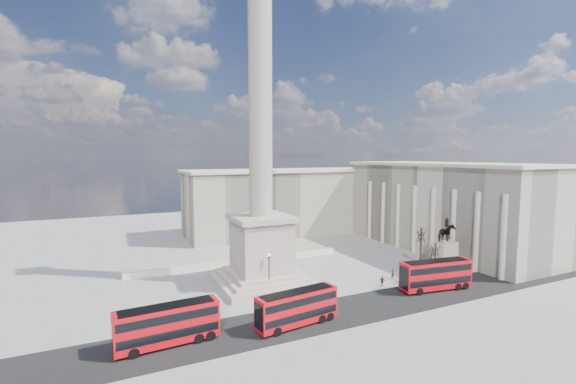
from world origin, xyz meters
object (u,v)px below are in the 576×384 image
at_px(red_bus_a, 168,324).
at_px(pedestrian_crossing, 382,282).
at_px(pedestrian_walking, 393,274).
at_px(victorian_lamp, 269,270).
at_px(red_bus_c, 436,275).
at_px(red_bus_b, 298,307).
at_px(equestrian_statue, 445,251).
at_px(nelsons_column, 261,202).
at_px(pedestrian_standing, 448,275).

height_order(red_bus_a, pedestrian_crossing, red_bus_a).
height_order(red_bus_a, pedestrian_walking, red_bus_a).
bearing_deg(victorian_lamp, red_bus_c, -22.34).
distance_m(red_bus_b, pedestrian_walking, 23.67).
relative_size(equestrian_statue, pedestrian_crossing, 5.62).
bearing_deg(nelsons_column, victorian_lamp, -97.41).
relative_size(nelsons_column, red_bus_a, 4.58).
bearing_deg(nelsons_column, red_bus_c, -32.10).
xyz_separation_m(equestrian_statue, pedestrian_walking, (-11.93, -0.24, -2.41)).
relative_size(red_bus_c, pedestrian_standing, 6.39).
height_order(red_bus_c, equestrian_statue, equestrian_statue).
height_order(red_bus_c, pedestrian_crossing, red_bus_c).
distance_m(red_bus_a, equestrian_statue, 49.00).
height_order(equestrian_statue, pedestrian_standing, equestrian_statue).
distance_m(red_bus_a, red_bus_b, 14.64).
distance_m(nelsons_column, pedestrian_walking, 24.63).
bearing_deg(equestrian_statue, red_bus_c, -143.37).
height_order(red_bus_a, equestrian_statue, equestrian_statue).
bearing_deg(pedestrian_crossing, victorian_lamp, 32.38).
height_order(equestrian_statue, pedestrian_crossing, equestrian_statue).
xyz_separation_m(red_bus_c, pedestrian_crossing, (-6.37, 4.56, -1.54)).
bearing_deg(pedestrian_crossing, red_bus_c, -166.77).
height_order(red_bus_b, equestrian_statue, equestrian_statue).
bearing_deg(red_bus_a, victorian_lamp, 28.93).
bearing_deg(red_bus_a, pedestrian_crossing, 5.21).
distance_m(victorian_lamp, pedestrian_standing, 29.50).
xyz_separation_m(victorian_lamp, pedestrian_walking, (20.82, -2.61, -2.65)).
bearing_deg(pedestrian_standing, pedestrian_crossing, -5.86).
bearing_deg(red_bus_c, pedestrian_crossing, 151.97).
height_order(nelsons_column, pedestrian_crossing, nelsons_column).
distance_m(red_bus_a, pedestrian_walking, 37.23).
bearing_deg(victorian_lamp, pedestrian_crossing, -16.44).
height_order(red_bus_a, pedestrian_standing, red_bus_a).
bearing_deg(victorian_lamp, equestrian_statue, -4.14).
relative_size(pedestrian_walking, pedestrian_standing, 0.96).
xyz_separation_m(pedestrian_standing, pedestrian_crossing, (-11.79, 1.92, -0.06)).
bearing_deg(pedestrian_walking, victorian_lamp, 155.29).
height_order(red_bus_b, pedestrian_walking, red_bus_b).
relative_size(equestrian_statue, pedestrian_standing, 5.21).
height_order(equestrian_statue, pedestrian_walking, equestrian_statue).
bearing_deg(red_bus_c, pedestrian_standing, 33.53).
xyz_separation_m(nelsons_column, equestrian_statue, (32.15, -7.00, -9.65)).
distance_m(red_bus_a, pedestrian_crossing, 32.84).
height_order(red_bus_b, red_bus_c, red_bus_c).
bearing_deg(pedestrian_crossing, pedestrian_standing, -140.43).
bearing_deg(red_bus_a, red_bus_c, -2.92).
xyz_separation_m(red_bus_b, pedestrian_crossing, (17.85, 6.55, -1.37)).
bearing_deg(pedestrian_walking, pedestrian_crossing, -167.54).
height_order(nelsons_column, red_bus_c, nelsons_column).
bearing_deg(red_bus_c, red_bus_b, -167.74).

